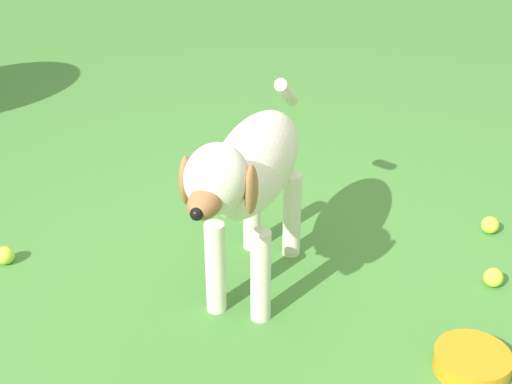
% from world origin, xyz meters
% --- Properties ---
extents(ground, '(14.00, 14.00, 0.00)m').
position_xyz_m(ground, '(0.00, 0.00, 0.00)').
color(ground, '#478438').
extents(dog, '(0.91, 0.49, 0.66)m').
position_xyz_m(dog, '(-0.11, -0.05, 0.44)').
color(dog, silver).
rests_on(dog, ground).
extents(tennis_ball_0, '(0.07, 0.07, 0.07)m').
position_xyz_m(tennis_ball_0, '(-0.37, -0.90, 0.03)').
color(tennis_ball_0, '#C0DE3C').
rests_on(tennis_ball_0, ground).
extents(tennis_ball_1, '(0.07, 0.07, 0.07)m').
position_xyz_m(tennis_ball_1, '(-0.02, 0.76, 0.03)').
color(tennis_ball_1, '#C1D939').
rests_on(tennis_ball_1, ground).
extents(tennis_ball_2, '(0.07, 0.07, 0.07)m').
position_xyz_m(tennis_ball_2, '(-0.34, 0.89, 0.03)').
color(tennis_ball_2, '#CADF3A').
rests_on(tennis_ball_2, ground).
extents(water_bowl, '(0.22, 0.22, 0.06)m').
position_xyz_m(water_bowl, '(0.37, 0.53, 0.03)').
color(water_bowl, orange).
rests_on(water_bowl, ground).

